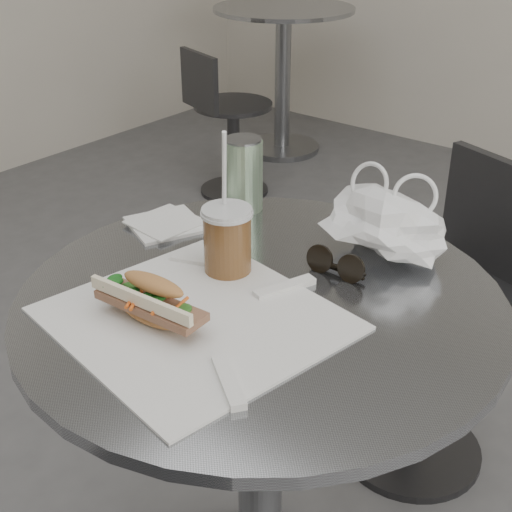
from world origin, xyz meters
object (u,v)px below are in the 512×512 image
Objects in this scene: cafe_table at (260,431)px; sunglasses at (336,265)px; bg_table at (283,63)px; chair_far at (437,338)px; iced_coffee at (227,240)px; banh_mi at (152,301)px; drink_can at (243,174)px; bg_chair at (226,132)px.

cafe_table is 0.32m from sunglasses.
bg_table is 2.28m from chair_far.
bg_table is 3.04× the size of iced_coffee.
chair_far is at bearing 78.05° from banh_mi.
chair_far is 5.33× the size of drink_can.
drink_can is (1.21, -1.33, 0.51)m from bg_chair.
sunglasses is at bearing 62.21° from banh_mi.
drink_can is at bearing 155.79° from sunglasses.
iced_coffee is 0.25m from drink_can.
cafe_table is 5.35× the size of drink_can.
bg_chair is 3.00× the size of banh_mi.
bg_chair is (-1.48, 0.94, -0.04)m from chair_far.
bg_table is 0.98× the size of chair_far.
iced_coffee is at bearing 164.30° from cafe_table.
iced_coffee is at bearing -148.25° from sunglasses.
drink_can is (1.37, -1.97, 0.35)m from bg_table.
sunglasses is (0.01, -0.50, 0.42)m from chair_far.
iced_coffee is at bearing 97.75° from chair_far.
cafe_table is 0.48m from drink_can.
iced_coffee is at bearing 91.43° from banh_mi.
cafe_table is 0.35m from iced_coffee.
banh_mi is (-0.07, -0.16, 0.31)m from cafe_table.
banh_mi is at bearing -34.16° from bg_chair.
banh_mi is (1.37, -1.73, 0.48)m from bg_chair.
bg_table is 3.34× the size of banh_mi.
iced_coffee reaches higher than cafe_table.
bg_chair is 2.11m from iced_coffee.
sunglasses is at bearing -21.05° from drink_can.
bg_table is at bearing 125.42° from sunglasses.
drink_can is at bearing 134.29° from cafe_table.
banh_mi reaches higher than cafe_table.
chair_far is 0.77m from iced_coffee.
bg_table is at bearing 121.82° from bg_chair.
iced_coffee is (-0.13, -0.60, 0.46)m from chair_far.
bg_chair is (0.16, -0.63, -0.17)m from bg_table.
banh_mi reaches higher than sunglasses.
sunglasses is at bearing 111.50° from chair_far.
iced_coffee reaches higher than banh_mi.
chair_far is at bearing 55.26° from drink_can.
drink_can is (-0.23, 0.23, 0.34)m from cafe_table.
cafe_table is at bearing -53.97° from bg_table.
iced_coffee reaches higher than bg_table.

